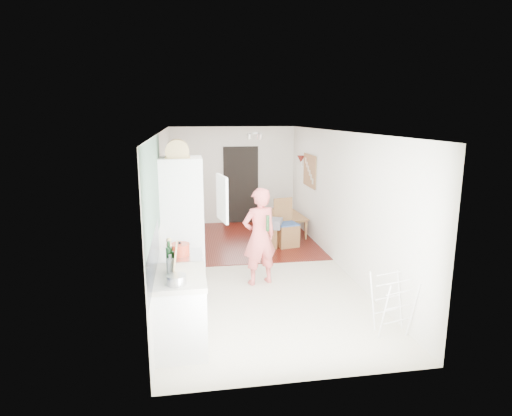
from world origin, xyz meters
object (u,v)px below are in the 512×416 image
object	(u,v)px
dining_chair	(287,223)
drying_rack	(392,305)
dining_table	(286,225)
person	(259,228)
stool	(270,237)

from	to	relation	value
dining_chair	drying_rack	distance (m)	3.94
dining_table	drying_rack	distance (m)	4.91
dining_table	drying_rack	size ratio (longest dim) A/B	1.49
dining_table	drying_rack	bearing A→B (deg)	178.92
person	drying_rack	world-z (taller)	person
dining_chair	drying_rack	bearing A→B (deg)	-94.62
person	dining_table	bearing A→B (deg)	-127.13
dining_table	drying_rack	world-z (taller)	drying_rack
stool	drying_rack	size ratio (longest dim) A/B	0.57
dining_chair	stool	size ratio (longest dim) A/B	2.30
dining_table	dining_chair	size ratio (longest dim) A/B	1.14
person	stool	xyz separation A→B (m)	(0.57, 1.94, -0.74)
dining_chair	stool	xyz separation A→B (m)	(-0.36, -0.01, -0.29)
dining_chair	drying_rack	world-z (taller)	dining_chair
dining_table	person	bearing A→B (deg)	154.72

